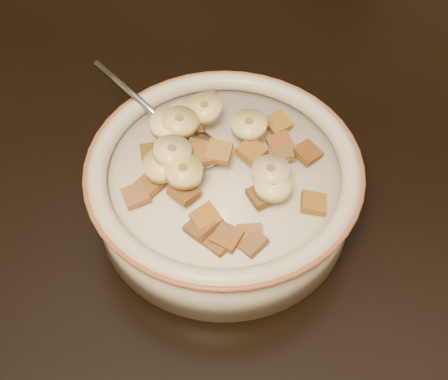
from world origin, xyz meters
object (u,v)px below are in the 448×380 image
(cereal_bowl, at_px, (224,192))
(spoon, at_px, (194,148))
(table, at_px, (214,266))
(chair, at_px, (232,60))

(cereal_bowl, relative_size, spoon, 4.17)
(table, bearing_deg, spoon, 124.15)
(cereal_bowl, xyz_separation_m, spoon, (-0.03, 0.02, 0.03))
(table, bearing_deg, chair, 108.37)
(chair, height_order, cereal_bowl, chair)
(chair, distance_m, spoon, 0.59)
(table, xyz_separation_m, spoon, (-0.04, 0.06, 0.08))
(table, distance_m, spoon, 0.11)
(cereal_bowl, distance_m, spoon, 0.05)
(table, relative_size, spoon, 25.91)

